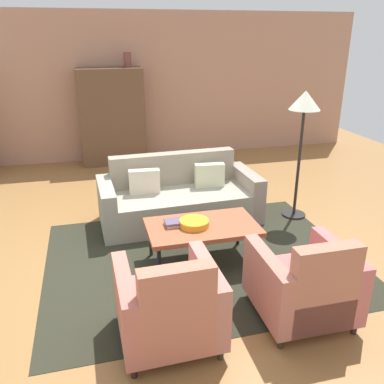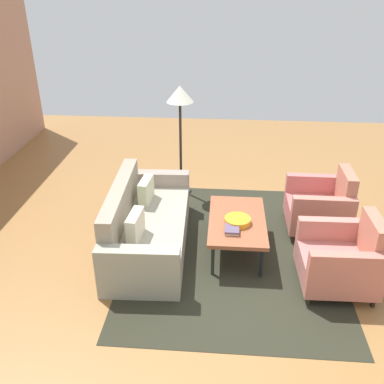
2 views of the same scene
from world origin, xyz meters
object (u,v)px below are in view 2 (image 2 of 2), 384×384
Objects in this scene: coffee_table at (237,222)px; armchair_right at (322,207)px; couch at (143,227)px; book_stack at (232,229)px; floor_lamp at (180,104)px; armchair_left at (343,260)px; fruit_bowl at (238,221)px.

armchair_right is at bearing -62.80° from coffee_table.
book_stack is (-0.28, -1.12, 0.20)m from couch.
book_stack is (-0.29, 0.07, 0.07)m from coffee_table.
book_stack is 2.25m from floor_lamp.
fruit_bowl is (0.51, 1.17, 0.15)m from armchair_left.
armchair_left is at bearing 73.66° from couch.
armchair_left is 1.28m from fruit_bowl.
armchair_right is at bearing -1.09° from armchair_left.
armchair_left is 1.00× the size of armchair_right.
coffee_table is (0.00, -1.19, 0.13)m from couch.
floor_lamp reaches higher than fruit_bowl.
coffee_table is 1.36× the size of armchair_left.
fruit_bowl reaches higher than coffee_table.
fruit_bowl is 0.19× the size of floor_lamp.
fruit_bowl is (-0.09, 0.00, 0.07)m from coffee_table.
fruit_bowl is 1.42× the size of book_stack.
armchair_left is (-0.60, -2.35, 0.06)m from couch.
floor_lamp reaches higher than book_stack.
book_stack is (-0.88, 1.23, 0.14)m from armchair_right.
couch is at bearing 104.88° from armchair_right.
armchair_left is 3.89× the size of book_stack.
couch is 1.21m from fruit_bowl.
floor_lamp is at bearing 27.34° from fruit_bowl.
book_stack is at bearing 126.13° from armchair_right.
couch is at bearing 90.16° from coffee_table.
armchair_right reaches higher than coffee_table.
coffee_table is at bearing 61.74° from armchair_left.
armchair_right is at bearing -115.85° from floor_lamp.
floor_lamp is (0.98, 2.03, 1.10)m from armchair_right.
armchair_left is at bearing -113.53° from fruit_bowl.
fruit_bowl is at bearing 83.64° from couch.
book_stack is at bearing 166.51° from coffee_table.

